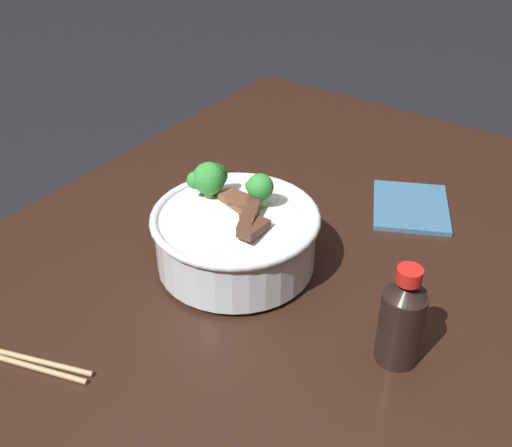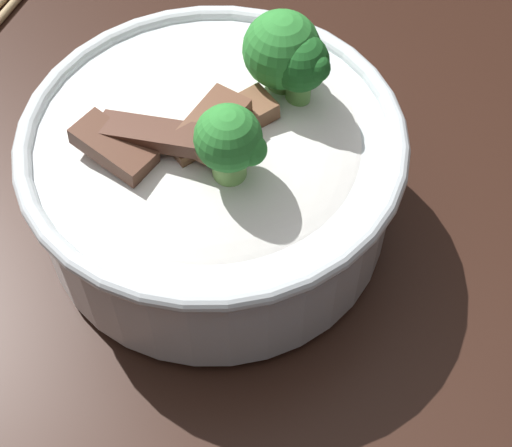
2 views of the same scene
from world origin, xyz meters
name	(u,v)px [view 2 (image 2 of 2)]	position (x,y,z in m)	size (l,w,h in m)	color
dining_table	(8,254)	(0.00, 0.00, 0.70)	(1.59, 0.95, 0.78)	black
rice_bowl	(216,164)	(0.15, 0.09, 0.84)	(0.24, 0.24, 0.15)	silver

